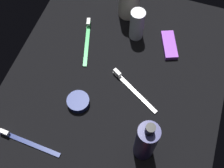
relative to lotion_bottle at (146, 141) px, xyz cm
name	(u,v)px	position (x,y,z in cm)	size (l,w,h in cm)	color
ground_plane	(112,90)	(14.86, 13.64, -8.64)	(84.00, 64.00, 1.20)	black
lotion_bottle	(146,141)	(0.00, 0.00, 0.00)	(5.29, 5.29, 18.33)	#1E1E4B
deodorant_stick	(137,25)	(35.98, 12.49, -2.58)	(4.51, 4.51, 10.93)	silver
toothbrush_navy	(26,142)	(-7.89, 30.44, -7.44)	(2.13, 18.04, 2.10)	navy
toothbrush_green	(87,39)	(29.07, 26.87, -7.44)	(17.61, 6.20, 2.10)	green
toothbrush_white	(132,88)	(16.59, 8.04, -7.44)	(10.15, 16.13, 2.10)	white
snack_bar_purple	(169,45)	(35.17, 1.15, -7.29)	(10.40, 4.00, 1.50)	purple
cream_tin_left	(78,102)	(7.33, 21.31, -6.98)	(6.47, 6.47, 2.12)	navy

